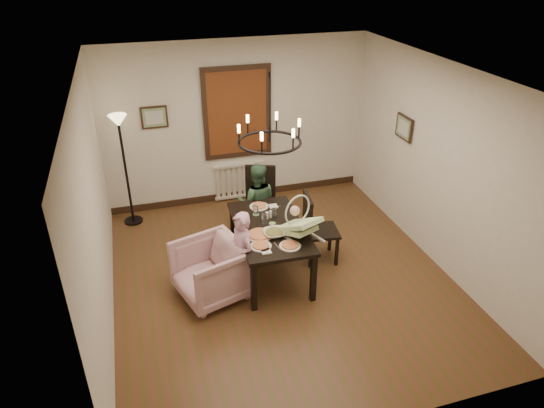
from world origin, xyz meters
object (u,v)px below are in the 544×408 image
dining_table (270,231)px  drinking_glass (264,218)px  chair_right (322,227)px  seated_man (257,208)px  chair_far (260,202)px  armchair (211,271)px  floor_lamp (126,172)px  elderly_woman (242,262)px  baby_bouncer (299,223)px

dining_table → drinking_glass: 0.19m
chair_right → seated_man: size_ratio=1.03×
chair_far → chair_right: chair_far is taller
armchair → seated_man: seated_man is taller
drinking_glass → floor_lamp: floor_lamp is taller
chair_right → elderly_woman: chair_right is taller
seated_man → drinking_glass: (-0.12, -0.83, 0.31)m
baby_bouncer → drinking_glass: 0.57m
chair_far → armchair: chair_far is taller
chair_right → floor_lamp: 3.22m
elderly_woman → armchair: bearing=-117.8°
dining_table → chair_far: chair_far is taller
chair_right → drinking_glass: (-0.85, 0.01, 0.29)m
dining_table → drinking_glass: size_ratio=10.98×
baby_bouncer → drinking_glass: baby_bouncer is taller
dining_table → chair_right: (0.80, 0.09, -0.13)m
floor_lamp → dining_table: bearing=-48.0°
seated_man → floor_lamp: (-1.85, 1.05, 0.38)m
chair_right → baby_bouncer: bearing=138.9°
floor_lamp → elderly_woman: bearing=-60.8°
chair_far → chair_right: size_ratio=1.02×
dining_table → armchair: size_ratio=1.92×
drinking_glass → floor_lamp: size_ratio=0.08×
chair_right → floor_lamp: bearing=62.0°
elderly_woman → baby_bouncer: size_ratio=1.65×
elderly_woman → seated_man: (0.55, 1.28, 0.02)m
baby_bouncer → floor_lamp: floor_lamp is taller
armchair → floor_lamp: bearing=-175.3°
elderly_woman → baby_bouncer: 0.88m
baby_bouncer → elderly_woman: bearing=157.8°
drinking_glass → armchair: bearing=-155.2°
chair_right → seated_man: (-0.73, 0.84, -0.02)m
dining_table → armchair: bearing=-159.5°
chair_right → dining_table: bearing=104.8°
armchair → drinking_glass: drinking_glass is taller
chair_far → armchair: 1.69m
drinking_glass → floor_lamp: bearing=132.6°
seated_man → floor_lamp: bearing=-15.9°
baby_bouncer → floor_lamp: size_ratio=0.33×
dining_table → baby_bouncer: 0.53m
elderly_woman → seated_man: bearing=139.2°
chair_right → elderly_woman: 1.35m
drinking_glass → floor_lamp: 2.56m
seated_man → chair_right: bearing=144.6°
elderly_woman → floor_lamp: (-1.30, 2.33, 0.40)m
elderly_woman → floor_lamp: bearing=-168.4°
elderly_woman → seated_man: seated_man is taller
armchair → elderly_woman: 0.41m
dining_table → floor_lamp: size_ratio=0.91×
elderly_woman → baby_bouncer: bearing=72.4°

